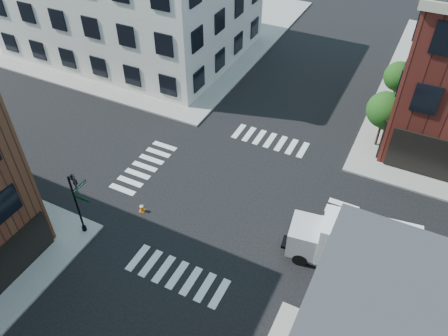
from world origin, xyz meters
TOP-DOWN VIEW (x-y plane):
  - ground at (0.00, 0.00)m, footprint 120.00×120.00m
  - sidewalk_nw at (-21.00, 21.00)m, footprint 30.00×30.00m
  - tree_near at (7.56, 9.98)m, footprint 2.69×2.69m
  - tree_far at (7.56, 15.98)m, footprint 2.43×2.43m
  - signal_pole at (-6.72, -6.68)m, footprint 1.29×1.24m
  - box_truck at (8.53, -1.84)m, footprint 7.35×3.10m
  - traffic_cone at (-4.63, -3.75)m, footprint 0.40×0.40m

SIDE VIEW (x-z plane):
  - ground at x=0.00m, z-range 0.00..0.00m
  - sidewalk_nw at x=-21.00m, z-range 0.00..0.15m
  - traffic_cone at x=-4.63m, z-range -0.01..0.62m
  - box_truck at x=8.53m, z-range 0.07..3.31m
  - signal_pole at x=-6.72m, z-range 0.56..5.16m
  - tree_far at x=7.56m, z-range 0.84..4.91m
  - tree_near at x=7.56m, z-range 0.91..5.41m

